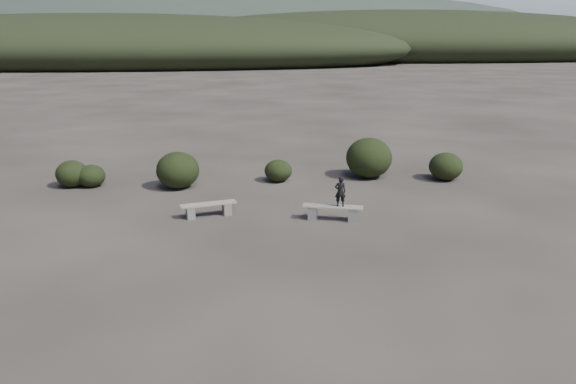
{
  "coord_description": "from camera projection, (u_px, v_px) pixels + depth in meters",
  "views": [
    {
      "loc": [
        -0.55,
        -12.16,
        5.59
      ],
      "look_at": [
        0.69,
        3.5,
        1.1
      ],
      "focal_mm": 35.0,
      "sensor_mm": 36.0,
      "label": 1
    }
  ],
  "objects": [
    {
      "name": "ground",
      "position": [
        271.0,
        278.0,
        13.23
      ],
      "size": [
        1200.0,
        1200.0,
        0.0
      ],
      "primitive_type": "plane",
      "color": "#2D2723",
      "rests_on": "ground"
    },
    {
      "name": "shrub_d",
      "position": [
        369.0,
        158.0,
        22.19
      ],
      "size": [
        1.82,
        1.82,
        1.59
      ],
      "primitive_type": "ellipsoid",
      "color": "black",
      "rests_on": "ground"
    },
    {
      "name": "bench_right",
      "position": [
        333.0,
        212.0,
        17.22
      ],
      "size": [
        1.89,
        0.83,
        0.46
      ],
      "rotation": [
        0.0,
        0.0,
        -0.25
      ],
      "color": "slate",
      "rests_on": "ground"
    },
    {
      "name": "shrub_c",
      "position": [
        278.0,
        171.0,
        21.68
      ],
      "size": [
        1.06,
        1.06,
        0.85
      ],
      "primitive_type": "ellipsoid",
      "color": "black",
      "rests_on": "ground"
    },
    {
      "name": "shrub_e",
      "position": [
        446.0,
        166.0,
        21.86
      ],
      "size": [
        1.3,
        1.3,
        1.08
      ],
      "primitive_type": "ellipsoid",
      "color": "black",
      "rests_on": "ground"
    },
    {
      "name": "shrub_a",
      "position": [
        91.0,
        176.0,
        20.93
      ],
      "size": [
        1.02,
        1.02,
        0.83
      ],
      "primitive_type": "ellipsoid",
      "color": "black",
      "rests_on": "ground"
    },
    {
      "name": "shrub_b",
      "position": [
        178.0,
        170.0,
        20.69
      ],
      "size": [
        1.58,
        1.58,
        1.36
      ],
      "primitive_type": "ellipsoid",
      "color": "black",
      "rests_on": "ground"
    },
    {
      "name": "bench_left",
      "position": [
        209.0,
        208.0,
        17.57
      ],
      "size": [
        1.78,
        0.82,
        0.44
      ],
      "rotation": [
        0.0,
        0.0,
        0.27
      ],
      "color": "slate",
      "rests_on": "ground"
    },
    {
      "name": "mountain_ridges",
      "position": [
        230.0,
        23.0,
        334.67
      ],
      "size": [
        500.0,
        400.0,
        56.0
      ],
      "color": "black",
      "rests_on": "ground"
    },
    {
      "name": "seated_person",
      "position": [
        340.0,
        192.0,
        17.0
      ],
      "size": [
        0.34,
        0.23,
        0.93
      ],
      "primitive_type": "imported",
      "rotation": [
        0.0,
        0.0,
        3.11
      ],
      "color": "black",
      "rests_on": "bench_right"
    },
    {
      "name": "shrub_f",
      "position": [
        72.0,
        174.0,
        20.92
      ],
      "size": [
        1.18,
        1.18,
        1.0
      ],
      "primitive_type": "ellipsoid",
      "color": "black",
      "rests_on": "ground"
    }
  ]
}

